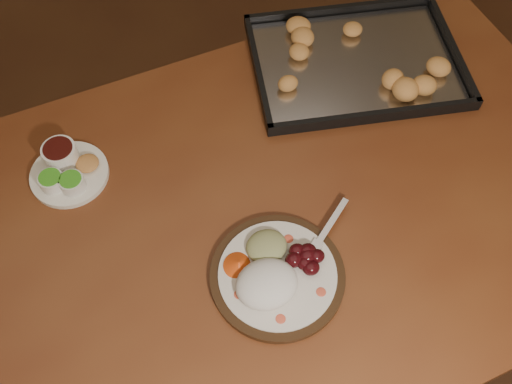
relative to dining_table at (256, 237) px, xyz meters
name	(u,v)px	position (x,y,z in m)	size (l,w,h in m)	color
ground	(169,279)	(-0.21, 0.26, -0.65)	(4.00, 4.00, 0.00)	brown
dining_table	(256,237)	(0.00, 0.00, 0.00)	(1.56, 1.00, 0.75)	brown
dinner_plate	(275,274)	(-0.01, -0.14, 0.12)	(0.31, 0.25, 0.06)	black
condiment_saucer	(66,169)	(-0.33, 0.22, 0.12)	(0.16, 0.16, 0.05)	white
baking_tray	(356,61)	(0.35, 0.29, 0.11)	(0.53, 0.43, 0.05)	black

